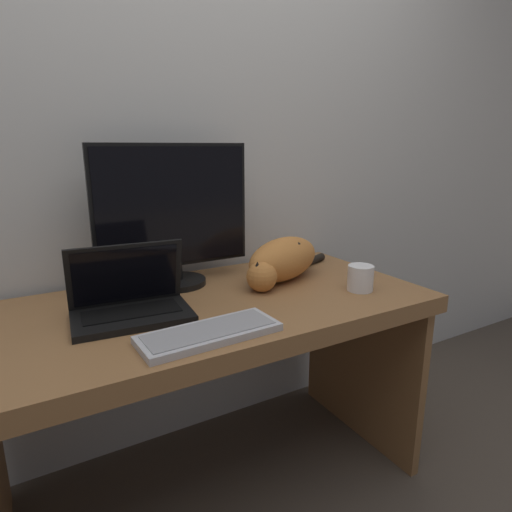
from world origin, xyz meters
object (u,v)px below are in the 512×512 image
coffee_mug (360,278)px  monitor (174,216)px  external_keyboard (210,333)px  cat (282,259)px  laptop (130,303)px

coffee_mug → monitor: bearing=144.2°
external_keyboard → cat: cat is taller
laptop → cat: size_ratio=0.69×
monitor → laptop: bearing=-134.6°
monitor → external_keyboard: (-0.08, -0.47, -0.24)m
external_keyboard → coffee_mug: bearing=5.3°
coffee_mug → external_keyboard: bearing=-172.2°
monitor → laptop: size_ratio=1.59×
cat → coffee_mug: cat is taller
cat → external_keyboard: bearing=-165.4°
external_keyboard → laptop: bearing=118.6°
cat → coffee_mug: (0.17, -0.23, -0.04)m
monitor → external_keyboard: monitor is taller
monitor → external_keyboard: size_ratio=1.46×
laptop → cat: 0.59m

